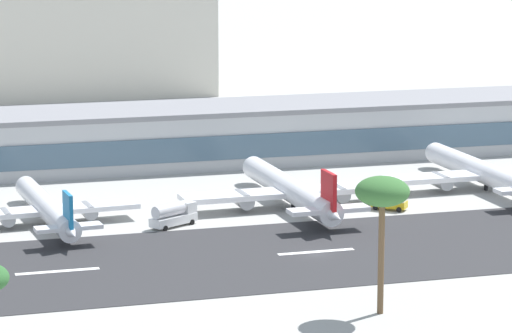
% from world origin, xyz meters
% --- Properties ---
extents(ground_plane, '(1400.00, 1400.00, 0.00)m').
position_xyz_m(ground_plane, '(0.00, 0.00, 0.00)').
color(ground_plane, '#A8A8A3').
extents(runway_strip, '(800.00, 37.87, 0.08)m').
position_xyz_m(runway_strip, '(0.00, 0.98, 0.04)').
color(runway_strip, '#2D2D30').
rests_on(runway_strip, ground_plane).
extents(runway_centreline_dash_3, '(12.00, 1.20, 0.01)m').
position_xyz_m(runway_centreline_dash_3, '(-38.63, 0.98, 0.09)').
color(runway_centreline_dash_3, white).
rests_on(runway_centreline_dash_3, runway_strip).
extents(runway_centreline_dash_4, '(12.00, 1.20, 0.01)m').
position_xyz_m(runway_centreline_dash_4, '(0.31, 0.98, 0.09)').
color(runway_centreline_dash_4, white).
rests_on(runway_centreline_dash_4, runway_strip).
extents(terminal_building, '(161.64, 21.99, 11.69)m').
position_xyz_m(terminal_building, '(3.77, 75.48, 5.85)').
color(terminal_building, '#B7BABC').
rests_on(terminal_building, ground_plane).
extents(airliner_blue_tail_gate_0, '(30.54, 40.85, 8.53)m').
position_xyz_m(airliner_blue_tail_gate_0, '(-36.28, 29.18, 2.72)').
color(airliner_blue_tail_gate_0, silver).
rests_on(airliner_blue_tail_gate_0, ground_plane).
extents(airliner_red_tail_gate_1, '(39.19, 46.97, 9.80)m').
position_xyz_m(airliner_red_tail_gate_1, '(5.81, 29.71, 3.12)').
color(airliner_red_tail_gate_1, white).
rests_on(airliner_red_tail_gate_1, ground_plane).
extents(airliner_navy_tail_gate_2, '(38.46, 46.30, 9.66)m').
position_xyz_m(airliner_navy_tail_gate_2, '(44.78, 34.58, 3.08)').
color(airliner_navy_tail_gate_2, white).
rests_on(airliner_navy_tail_gate_2, ground_plane).
extents(service_box_truck_0, '(6.17, 5.64, 3.25)m').
position_xyz_m(service_box_truck_0, '(21.61, 24.41, 1.79)').
color(service_box_truck_0, gold).
rests_on(service_box_truck_0, ground_plane).
extents(service_fuel_truck_1, '(8.65, 6.53, 3.95)m').
position_xyz_m(service_fuel_truck_1, '(-16.78, 22.89, 2.03)').
color(service_fuel_truck_1, white).
rests_on(service_fuel_truck_1, ground_plane).
extents(palm_tree_1, '(6.92, 6.92, 17.86)m').
position_xyz_m(palm_tree_1, '(-1.61, -30.02, 15.54)').
color(palm_tree_1, brown).
rests_on(palm_tree_1, ground_plane).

